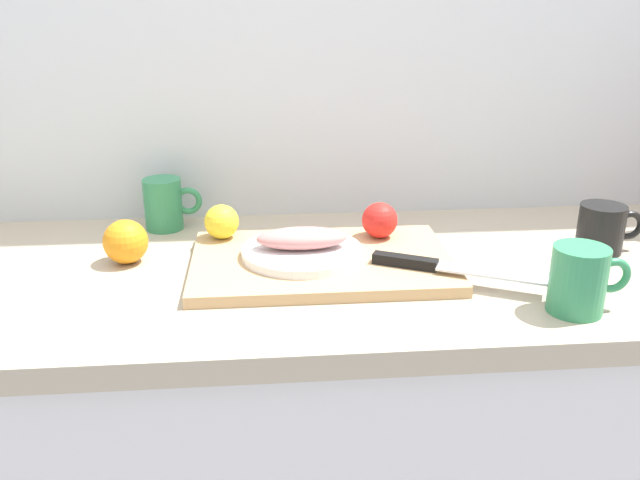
# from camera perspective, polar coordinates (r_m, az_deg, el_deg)

# --- Properties ---
(back_wall) EXTENTS (3.20, 0.05, 2.50)m
(back_wall) POSITION_cam_1_polar(r_m,az_deg,el_deg) (1.41, -1.08, 16.16)
(back_wall) COLOR silver
(back_wall) RESTS_ON ground_plane
(kitchen_counter) EXTENTS (2.00, 0.60, 0.90)m
(kitchen_counter) POSITION_cam_1_polar(r_m,az_deg,el_deg) (1.42, 0.13, -19.30)
(kitchen_counter) COLOR white
(kitchen_counter) RESTS_ON ground_plane
(cutting_board) EXTENTS (0.45, 0.30, 0.02)m
(cutting_board) POSITION_cam_1_polar(r_m,az_deg,el_deg) (1.18, 0.00, -1.82)
(cutting_board) COLOR tan
(cutting_board) RESTS_ON kitchen_counter
(white_plate) EXTENTS (0.21, 0.21, 0.01)m
(white_plate) POSITION_cam_1_polar(r_m,az_deg,el_deg) (1.17, -1.53, -1.00)
(white_plate) COLOR white
(white_plate) RESTS_ON cutting_board
(fish_fillet) EXTENTS (0.16, 0.07, 0.04)m
(fish_fillet) POSITION_cam_1_polar(r_m,az_deg,el_deg) (1.17, -1.55, 0.16)
(fish_fillet) COLOR tan
(fish_fillet) RESTS_ON white_plate
(chef_knife) EXTENTS (0.27, 0.15, 0.02)m
(chef_knife) POSITION_cam_1_polar(r_m,az_deg,el_deg) (1.13, 9.82, -2.15)
(chef_knife) COLOR silver
(chef_knife) RESTS_ON cutting_board
(lemon_0) EXTENTS (0.06, 0.06, 0.06)m
(lemon_0) POSITION_cam_1_polar(r_m,az_deg,el_deg) (1.26, -8.32, 1.54)
(lemon_0) COLOR yellow
(lemon_0) RESTS_ON cutting_board
(tomato_0) EXTENTS (0.07, 0.07, 0.07)m
(tomato_0) POSITION_cam_1_polar(r_m,az_deg,el_deg) (1.26, 5.07, 1.68)
(tomato_0) COLOR red
(tomato_0) RESTS_ON cutting_board
(coffee_mug_0) EXTENTS (0.12, 0.08, 0.10)m
(coffee_mug_0) POSITION_cam_1_polar(r_m,az_deg,el_deg) (1.39, -13.00, 3.00)
(coffee_mug_0) COLOR #338C59
(coffee_mug_0) RESTS_ON kitchen_counter
(coffee_mug_1) EXTENTS (0.12, 0.08, 0.09)m
(coffee_mug_1) POSITION_cam_1_polar(r_m,az_deg,el_deg) (1.34, 22.78, 0.92)
(coffee_mug_1) COLOR black
(coffee_mug_1) RESTS_ON kitchen_counter
(coffee_mug_2) EXTENTS (0.12, 0.08, 0.10)m
(coffee_mug_2) POSITION_cam_1_polar(r_m,az_deg,el_deg) (1.08, 21.12, -3.15)
(coffee_mug_2) COLOR #338C59
(coffee_mug_2) RESTS_ON kitchen_counter
(orange_0) EXTENTS (0.08, 0.08, 0.08)m
(orange_0) POSITION_cam_1_polar(r_m,az_deg,el_deg) (1.24, -16.12, -0.14)
(orange_0) COLOR orange
(orange_0) RESTS_ON kitchen_counter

